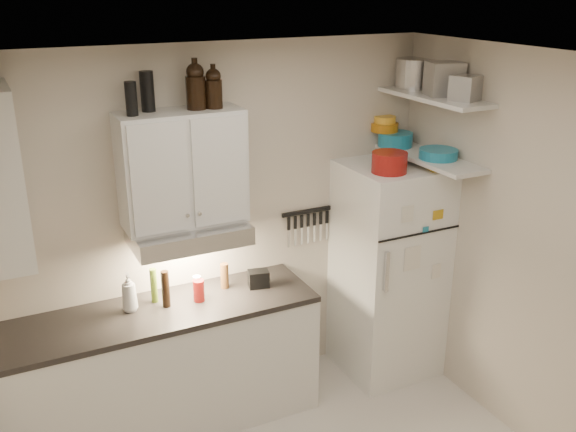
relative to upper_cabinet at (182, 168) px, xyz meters
name	(u,v)px	position (x,y,z in m)	size (l,w,h in m)	color
ceiling	(327,65)	(0.30, -1.33, 0.78)	(3.20, 3.00, 0.02)	white
back_wall	(219,228)	(0.30, 0.18, -0.53)	(3.20, 0.02, 2.60)	beige
right_wall	(547,265)	(1.91, -1.33, -0.53)	(0.02, 3.00, 2.60)	beige
base_cabinet	(165,371)	(-0.25, -0.14, -1.39)	(2.10, 0.60, 0.88)	silver
countertop	(160,312)	(-0.25, -0.14, -0.93)	(2.10, 0.62, 0.04)	black
upper_cabinet	(182,168)	(0.00, 0.00, 0.00)	(0.80, 0.33, 0.75)	silver
range_hood	(189,234)	(0.00, -0.06, -0.44)	(0.76, 0.46, 0.12)	silver
fridge	(388,270)	(1.55, -0.18, -0.98)	(0.70, 0.68, 1.70)	white
shelf_hi	(434,97)	(1.75, -0.31, 0.38)	(0.30, 0.95, 0.03)	silver
shelf_lo	(429,158)	(1.75, -0.31, -0.07)	(0.30, 0.95, 0.03)	silver
knife_strip	(307,211)	(1.00, 0.15, -0.51)	(0.42, 0.02, 0.03)	black
dutch_oven	(389,162)	(1.40, -0.32, -0.05)	(0.25, 0.25, 0.14)	maroon
book_stack	(438,162)	(1.79, -0.37, -0.09)	(0.18, 0.23, 0.08)	#C19318
spice_jar	(392,159)	(1.54, -0.16, -0.08)	(0.05, 0.05, 0.09)	silver
stock_pot	(415,73)	(1.83, 0.02, 0.50)	(0.30, 0.30, 0.21)	silver
tin_a	(444,79)	(1.79, -0.36, 0.50)	(0.23, 0.21, 0.23)	#AAAAAD
tin_b	(465,88)	(1.79, -0.57, 0.47)	(0.17, 0.17, 0.17)	#AAAAAD
bowl_teal	(395,139)	(1.70, 0.04, 0.00)	(0.26, 0.26, 0.11)	teal
bowl_orange	(385,127)	(1.65, 0.12, 0.09)	(0.21, 0.21, 0.06)	#BB7011
bowl_yellow	(385,120)	(1.65, 0.12, 0.15)	(0.16, 0.16, 0.05)	yellow
plates	(438,154)	(1.76, -0.39, -0.02)	(0.27, 0.27, 0.07)	teal
growler_a	(196,86)	(0.12, 0.00, 0.52)	(0.13, 0.13, 0.30)	black
growler_b	(214,88)	(0.23, -0.02, 0.50)	(0.11, 0.11, 0.26)	black
thermos_a	(147,91)	(-0.17, 0.06, 0.50)	(0.09, 0.09, 0.25)	black
thermos_b	(131,99)	(-0.30, -0.03, 0.48)	(0.07, 0.07, 0.21)	black
soap_bottle	(129,290)	(-0.42, -0.06, -0.76)	(0.11, 0.11, 0.29)	silver
pepper_mill	(225,276)	(0.25, -0.02, -0.81)	(0.06, 0.06, 0.18)	brown
oil_bottle	(154,285)	(-0.25, -0.01, -0.78)	(0.05, 0.05, 0.24)	#536F1B
vinegar_bottle	(166,289)	(-0.19, -0.11, -0.78)	(0.05, 0.05, 0.26)	black
clear_bottle	(197,287)	(0.03, -0.09, -0.82)	(0.05, 0.05, 0.16)	silver
red_jar	(199,291)	(0.03, -0.13, -0.83)	(0.08, 0.08, 0.15)	maroon
caddy	(258,279)	(0.48, -0.11, -0.84)	(0.14, 0.10, 0.12)	black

